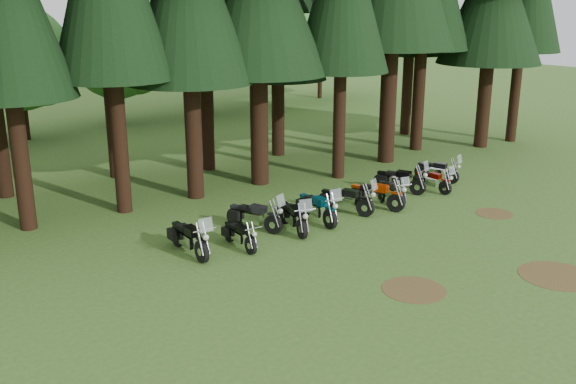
# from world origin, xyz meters

# --- Properties ---
(ground) EXTENTS (120.00, 120.00, 0.00)m
(ground) POSITION_xyz_m (0.00, 0.00, 0.00)
(ground) COLOR #32561F
(ground) RESTS_ON ground
(decid_3) EXTENTS (6.12, 5.95, 7.65)m
(decid_3) POSITION_xyz_m (-4.71, 25.13, 4.51)
(decid_3) COLOR black
(decid_3) RESTS_ON ground
(decid_4) EXTENTS (5.93, 5.76, 7.41)m
(decid_4) POSITION_xyz_m (1.58, 26.32, 4.37)
(decid_4) COLOR black
(decid_4) RESTS_ON ground
(decid_5) EXTENTS (8.45, 8.21, 10.56)m
(decid_5) POSITION_xyz_m (8.29, 25.71, 6.23)
(decid_5) COLOR black
(decid_5) RESTS_ON ground
(decid_6) EXTENTS (7.06, 6.86, 8.82)m
(decid_6) POSITION_xyz_m (14.85, 27.01, 5.20)
(decid_6) COLOR black
(decid_6) RESTS_ON ground
(decid_7) EXTENTS (8.44, 8.20, 10.55)m
(decid_7) POSITION_xyz_m (19.46, 26.83, 6.22)
(decid_7) COLOR black
(decid_7) RESTS_ON ground
(dirt_patch_0) EXTENTS (1.80, 1.80, 0.01)m
(dirt_patch_0) POSITION_xyz_m (-3.00, -2.00, 0.01)
(dirt_patch_0) COLOR #4C3D1E
(dirt_patch_0) RESTS_ON ground
(dirt_patch_1) EXTENTS (1.40, 1.40, 0.01)m
(dirt_patch_1) POSITION_xyz_m (4.50, 0.50, 0.01)
(dirt_patch_1) COLOR #4C3D1E
(dirt_patch_1) RESTS_ON ground
(dirt_patch_2) EXTENTS (2.20, 2.20, 0.01)m
(dirt_patch_2) POSITION_xyz_m (1.00, -4.00, 0.01)
(dirt_patch_2) COLOR #4C3D1E
(dirt_patch_2) RESTS_ON ground
(motorcycle_0) EXTENTS (0.48, 2.42, 1.52)m
(motorcycle_0) POSITION_xyz_m (-6.55, 4.18, 0.51)
(motorcycle_0) COLOR black
(motorcycle_0) RESTS_ON ground
(motorcycle_1) EXTENTS (0.33, 1.95, 0.79)m
(motorcycle_1) POSITION_xyz_m (-4.99, 3.66, 0.40)
(motorcycle_1) COLOR black
(motorcycle_1) RESTS_ON ground
(motorcycle_2) EXTENTS (1.08, 2.27, 1.46)m
(motorcycle_2) POSITION_xyz_m (-3.63, 4.72, 0.49)
(motorcycle_2) COLOR black
(motorcycle_2) RESTS_ON ground
(motorcycle_3) EXTENTS (0.98, 2.31, 1.48)m
(motorcycle_3) POSITION_xyz_m (-2.63, 3.78, 0.49)
(motorcycle_3) COLOR black
(motorcycle_3) RESTS_ON ground
(motorcycle_4) EXTENTS (0.63, 2.45, 1.54)m
(motorcycle_4) POSITION_xyz_m (-1.38, 3.97, 0.51)
(motorcycle_4) COLOR black
(motorcycle_4) RESTS_ON ground
(motorcycle_5) EXTENTS (1.11, 2.31, 1.49)m
(motorcycle_5) POSITION_xyz_m (0.15, 4.07, 0.50)
(motorcycle_5) COLOR black
(motorcycle_5) RESTS_ON ground
(motorcycle_6) EXTENTS (0.96, 2.30, 0.98)m
(motorcycle_6) POSITION_xyz_m (1.45, 3.79, 0.50)
(motorcycle_6) COLOR black
(motorcycle_6) RESTS_ON ground
(motorcycle_7) EXTENTS (0.82, 2.00, 1.27)m
(motorcycle_7) POSITION_xyz_m (2.54, 3.95, 0.43)
(motorcycle_7) COLOR black
(motorcycle_7) RESTS_ON ground
(motorcycle_8) EXTENTS (1.09, 2.30, 1.48)m
(motorcycle_8) POSITION_xyz_m (3.82, 4.67, 0.50)
(motorcycle_8) COLOR black
(motorcycle_8) RESTS_ON ground
(motorcycle_9) EXTENTS (0.38, 2.02, 1.27)m
(motorcycle_9) POSITION_xyz_m (5.02, 3.92, 0.43)
(motorcycle_9) COLOR black
(motorcycle_9) RESTS_ON ground
(motorcycle_10) EXTENTS (0.81, 2.11, 1.34)m
(motorcycle_10) POSITION_xyz_m (6.42, 4.81, 0.45)
(motorcycle_10) COLOR black
(motorcycle_10) RESTS_ON ground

